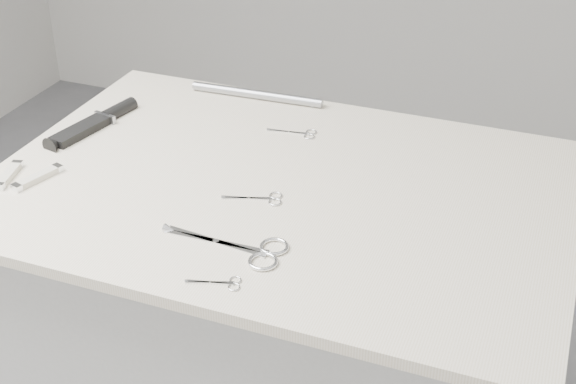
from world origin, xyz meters
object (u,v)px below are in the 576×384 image
(plinth, at_px, (282,382))
(pocket_knife_a, at_px, (9,175))
(embroidery_scissors_b, at_px, (300,133))
(metal_rail, at_px, (257,94))
(pocket_knife_b, at_px, (38,177))
(embroidery_scissors_a, at_px, (263,199))
(large_shears, at_px, (250,249))
(tiny_scissors, at_px, (221,283))
(sheathed_knife, at_px, (98,121))

(plinth, bearing_deg, pocket_knife_a, -161.42)
(embroidery_scissors_b, xyz_separation_m, metal_rail, (-0.14, 0.12, 0.01))
(embroidery_scissors_b, bearing_deg, plinth, -87.45)
(embroidery_scissors_b, bearing_deg, pocket_knife_b, -145.76)
(embroidery_scissors_a, relative_size, embroidery_scissors_b, 1.05)
(pocket_knife_a, bearing_deg, large_shears, -110.20)
(tiny_scissors, xyz_separation_m, pocket_knife_b, (-0.42, 0.15, 0.01))
(plinth, relative_size, tiny_scissors, 11.17)
(sheathed_knife, height_order, pocket_knife_a, sheathed_knife)
(metal_rail, bearing_deg, tiny_scissors, -71.58)
(large_shears, bearing_deg, metal_rail, 113.86)
(embroidery_scissors_b, height_order, metal_rail, metal_rail)
(embroidery_scissors_b, relative_size, pocket_knife_b, 0.96)
(embroidery_scissors_a, height_order, pocket_knife_b, pocket_knife_b)
(tiny_scissors, bearing_deg, pocket_knife_a, 146.28)
(embroidery_scissors_a, bearing_deg, pocket_knife_a, 173.79)
(sheathed_knife, distance_m, metal_rail, 0.33)
(embroidery_scissors_b, bearing_deg, metal_rail, 131.60)
(embroidery_scissors_b, relative_size, sheathed_knife, 0.45)
(plinth, relative_size, pocket_knife_a, 9.91)
(pocket_knife_a, distance_m, pocket_knife_b, 0.05)
(embroidery_scissors_a, bearing_deg, large_shears, -93.03)
(large_shears, height_order, embroidery_scissors_a, large_shears)
(embroidery_scissors_a, relative_size, pocket_knife_b, 1.01)
(embroidery_scissors_a, xyz_separation_m, embroidery_scissors_b, (-0.03, 0.25, -0.00))
(plinth, relative_size, pocket_knife_b, 8.96)
(embroidery_scissors_a, relative_size, metal_rail, 0.35)
(large_shears, relative_size, tiny_scissors, 2.49)
(embroidery_scissors_a, bearing_deg, metal_rail, 96.29)
(metal_rail, bearing_deg, plinth, -60.32)
(plinth, height_order, embroidery_scissors_b, embroidery_scissors_b)
(large_shears, relative_size, metal_rail, 0.70)
(embroidery_scissors_a, distance_m, tiny_scissors, 0.24)
(large_shears, height_order, metal_rail, metal_rail)
(pocket_knife_a, bearing_deg, metal_rail, -45.04)
(plinth, distance_m, tiny_scissors, 0.56)
(large_shears, distance_m, embroidery_scissors_b, 0.40)
(pocket_knife_b, bearing_deg, large_shears, -81.23)
(plinth, xyz_separation_m, pocket_knife_a, (-0.45, -0.15, 0.48))
(plinth, relative_size, embroidery_scissors_a, 8.87)
(tiny_scissors, bearing_deg, metal_rail, 91.09)
(tiny_scissors, bearing_deg, large_shears, 69.23)
(large_shears, bearing_deg, sheathed_knife, 149.41)
(pocket_knife_b, bearing_deg, pocket_knife_a, 118.48)
(plinth, relative_size, large_shears, 4.49)
(embroidery_scissors_a, xyz_separation_m, tiny_scissors, (0.03, -0.23, -0.00))
(embroidery_scissors_a, distance_m, pocket_knife_b, 0.40)
(sheathed_knife, distance_m, pocket_knife_a, 0.24)
(large_shears, distance_m, tiny_scissors, 0.09)
(pocket_knife_a, xyz_separation_m, metal_rail, (0.28, 0.46, 0.00))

